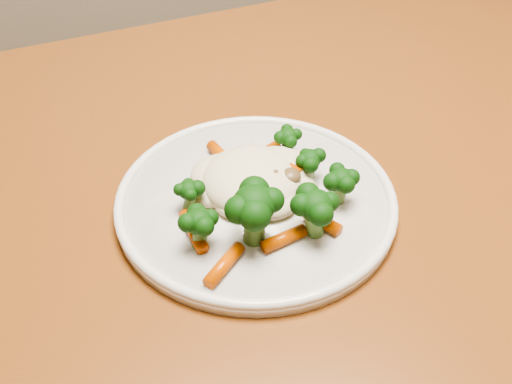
# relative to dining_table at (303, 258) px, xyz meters

# --- Properties ---
(dining_table) EXTENTS (1.36, 1.00, 0.75)m
(dining_table) POSITION_rel_dining_table_xyz_m (0.00, 0.00, 0.00)
(dining_table) COLOR brown
(dining_table) RESTS_ON ground
(plate) EXTENTS (0.27, 0.27, 0.01)m
(plate) POSITION_rel_dining_table_xyz_m (-0.06, -0.01, 0.10)
(plate) COLOR silver
(plate) RESTS_ON dining_table
(meal) EXTENTS (0.18, 0.19, 0.05)m
(meal) POSITION_rel_dining_table_xyz_m (-0.05, -0.02, 0.13)
(meal) COLOR beige
(meal) RESTS_ON plate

